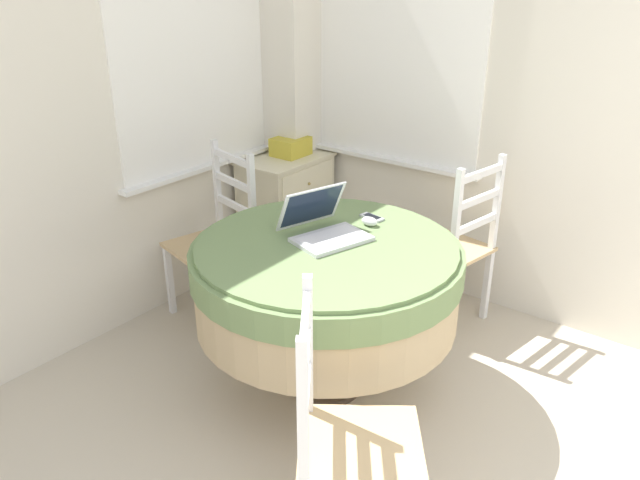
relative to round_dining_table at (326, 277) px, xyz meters
The scene contains 10 objects.
corner_room_shell 0.80m from the round_dining_table, ahead, with size 4.34×5.10×2.55m.
round_dining_table is the anchor object (origin of this frame).
laptop 0.23m from the round_dining_table, 44.02° to the left, with size 0.40×0.40×0.22m.
computer_mouse 0.35m from the round_dining_table, ahead, with size 0.05×0.08×0.04m.
cell_phone 0.41m from the round_dining_table, ahead, with size 0.07×0.13×0.01m.
dining_chair_near_back_window 0.93m from the round_dining_table, 78.78° to the left, with size 0.49×0.49×0.98m.
dining_chair_near_right_window 0.93m from the round_dining_table, 11.88° to the right, with size 0.48×0.47×0.98m.
dining_chair_camera_near 0.92m from the round_dining_table, 138.97° to the right, with size 0.57×0.57×0.98m.
corner_cabinet 1.39m from the round_dining_table, 47.89° to the left, with size 0.59×0.40×0.74m.
storage_box 1.43m from the round_dining_table, 46.24° to the left, with size 0.22×0.19×0.12m.
Camera 1 is at (-1.16, 0.50, 1.89)m, focal length 35.00 mm.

